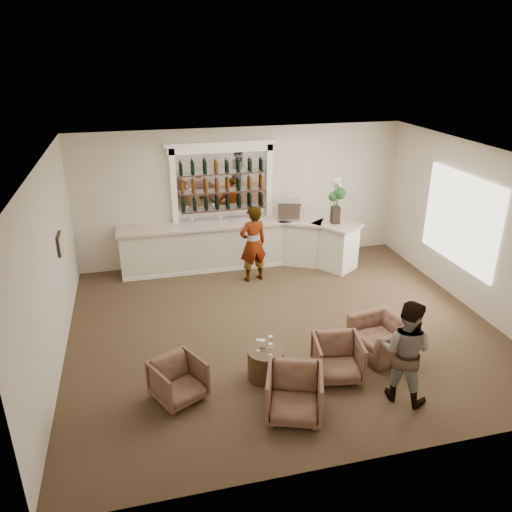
# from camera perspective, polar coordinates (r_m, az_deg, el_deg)

# --- Properties ---
(ground) EXTENTS (8.00, 8.00, 0.00)m
(ground) POSITION_cam_1_polar(r_m,az_deg,el_deg) (9.77, 3.02, -8.08)
(ground) COLOR brown
(ground) RESTS_ON ground
(room_shell) EXTENTS (8.04, 7.02, 3.32)m
(room_shell) POSITION_cam_1_polar(r_m,az_deg,el_deg) (9.50, 3.01, 6.43)
(room_shell) COLOR beige
(room_shell) RESTS_ON ground
(bar_counter) EXTENTS (5.72, 1.80, 1.14)m
(bar_counter) POSITION_cam_1_polar(r_m,az_deg,el_deg) (12.09, -1.76, 1.28)
(bar_counter) COLOR white
(bar_counter) RESTS_ON ground
(back_bar_alcove) EXTENTS (2.64, 0.25, 3.00)m
(back_bar_alcove) POSITION_cam_1_polar(r_m,az_deg,el_deg) (11.96, -3.87, 8.36)
(back_bar_alcove) COLOR white
(back_bar_alcove) RESTS_ON ground
(cocktail_table) EXTENTS (0.59, 0.59, 0.50)m
(cocktail_table) POSITION_cam_1_polar(r_m,az_deg,el_deg) (8.30, 1.11, -12.22)
(cocktail_table) COLOR #47351E
(cocktail_table) RESTS_ON ground
(sommelier) EXTENTS (0.72, 0.55, 1.78)m
(sommelier) POSITION_cam_1_polar(r_m,az_deg,el_deg) (11.28, -0.35, 1.39)
(sommelier) COLOR gray
(sommelier) RESTS_ON ground
(guest) EXTENTS (1.02, 1.01, 1.66)m
(guest) POSITION_cam_1_polar(r_m,az_deg,el_deg) (7.88, 16.67, -10.36)
(guest) COLOR gray
(guest) RESTS_ON ground
(armchair_left) EXTENTS (0.96, 0.97, 0.66)m
(armchair_left) POSITION_cam_1_polar(r_m,az_deg,el_deg) (7.91, -8.88, -13.85)
(armchair_left) COLOR brown
(armchair_left) RESTS_ON ground
(armchair_center) EXTENTS (1.03, 1.04, 0.75)m
(armchair_center) POSITION_cam_1_polar(r_m,az_deg,el_deg) (7.52, 4.40, -15.42)
(armchair_center) COLOR brown
(armchair_center) RESTS_ON ground
(armchair_right) EXTENTS (0.87, 0.89, 0.70)m
(armchair_right) POSITION_cam_1_polar(r_m,az_deg,el_deg) (8.36, 9.30, -11.45)
(armchair_right) COLOR brown
(armchair_right) RESTS_ON ground
(armchair_far) EXTENTS (1.03, 1.13, 0.64)m
(armchair_far) POSITION_cam_1_polar(r_m,az_deg,el_deg) (9.10, 14.20, -9.03)
(armchair_far) COLOR brown
(armchair_far) RESTS_ON ground
(espresso_machine) EXTENTS (0.63, 0.58, 0.46)m
(espresso_machine) POSITION_cam_1_polar(r_m,az_deg,el_deg) (12.10, 3.77, 5.27)
(espresso_machine) COLOR #B6B6BB
(espresso_machine) RESTS_ON bar_counter
(flower_vase) EXTENTS (0.29, 0.29, 1.10)m
(flower_vase) POSITION_cam_1_polar(r_m,az_deg,el_deg) (11.82, 9.17, 6.56)
(flower_vase) COLOR black
(flower_vase) RESTS_ON bar_counter
(wine_glass_bar_left) EXTENTS (0.07, 0.07, 0.21)m
(wine_glass_bar_left) POSITION_cam_1_polar(r_m,az_deg,el_deg) (11.71, -7.29, 3.87)
(wine_glass_bar_left) COLOR white
(wine_glass_bar_left) RESTS_ON bar_counter
(wine_glass_bar_right) EXTENTS (0.07, 0.07, 0.21)m
(wine_glass_bar_right) POSITION_cam_1_polar(r_m,az_deg,el_deg) (11.73, -4.05, 4.04)
(wine_glass_bar_right) COLOR white
(wine_glass_bar_right) RESTS_ON bar_counter
(wine_glass_tbl_a) EXTENTS (0.07, 0.07, 0.21)m
(wine_glass_tbl_a) POSITION_cam_1_polar(r_m,az_deg,el_deg) (8.10, 0.24, -10.17)
(wine_glass_tbl_a) COLOR white
(wine_glass_tbl_a) RESTS_ON cocktail_table
(wine_glass_tbl_b) EXTENTS (0.07, 0.07, 0.21)m
(wine_glass_tbl_b) POSITION_cam_1_polar(r_m,az_deg,el_deg) (8.19, 1.66, -9.78)
(wine_glass_tbl_b) COLOR white
(wine_glass_tbl_b) RESTS_ON cocktail_table
(wine_glass_tbl_c) EXTENTS (0.07, 0.07, 0.21)m
(wine_glass_tbl_c) POSITION_cam_1_polar(r_m,az_deg,el_deg) (8.01, 1.65, -10.62)
(wine_glass_tbl_c) COLOR white
(wine_glass_tbl_c) RESTS_ON cocktail_table
(napkin_holder) EXTENTS (0.08, 0.08, 0.12)m
(napkin_holder) POSITION_cam_1_polar(r_m,az_deg,el_deg) (8.24, 0.73, -9.93)
(napkin_holder) COLOR white
(napkin_holder) RESTS_ON cocktail_table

